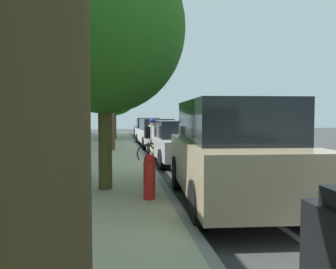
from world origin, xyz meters
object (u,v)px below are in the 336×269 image
(street_tree_mid_block, at_px, (111,64))
(pedestrian_on_phone, at_px, (104,126))
(parked_suv_tan_far, at_px, (231,151))
(cyclist_with_backpack, at_px, (152,135))
(parked_sedan_dark_blue_nearest, at_px, (147,128))
(street_tree_far_end, at_px, (104,28))
(street_tree_near_cyclist, at_px, (114,91))
(parked_sedan_silver_mid, at_px, (178,142))
(fire_hydrant, at_px, (149,176))
(bicycle_at_curb, at_px, (159,152))
(parked_sedan_white_second, at_px, (156,133))

(street_tree_mid_block, relative_size, pedestrian_on_phone, 2.75)
(parked_suv_tan_far, relative_size, pedestrian_on_phone, 2.77)
(cyclist_with_backpack, xyz_separation_m, street_tree_mid_block, (1.50, -2.78, 2.98))
(parked_sedan_dark_blue_nearest, height_order, street_tree_far_end, street_tree_far_end)
(parked_sedan_dark_blue_nearest, xyz_separation_m, street_tree_mid_block, (2.42, 9.97, 3.20))
(cyclist_with_backpack, xyz_separation_m, street_tree_far_end, (1.50, 5.44, 2.52))
(street_tree_near_cyclist, bearing_deg, parked_sedan_silver_mid, 101.98)
(fire_hydrant, bearing_deg, bicycle_at_curb, -98.44)
(cyclist_with_backpack, bearing_deg, parked_sedan_white_second, -97.87)
(street_tree_mid_block, bearing_deg, parked_sedan_white_second, -128.61)
(parked_suv_tan_far, bearing_deg, street_tree_far_end, -22.34)
(parked_suv_tan_far, height_order, cyclist_with_backpack, parked_suv_tan_far)
(parked_suv_tan_far, relative_size, street_tree_mid_block, 1.01)
(street_tree_far_end, distance_m, pedestrian_on_phone, 10.68)
(parked_sedan_dark_blue_nearest, height_order, parked_sedan_white_second, same)
(parked_sedan_white_second, bearing_deg, pedestrian_on_phone, 13.76)
(street_tree_far_end, bearing_deg, fire_hydrant, 128.84)
(parked_sedan_silver_mid, bearing_deg, bicycle_at_curb, -16.75)
(parked_sedan_silver_mid, xyz_separation_m, pedestrian_on_phone, (2.81, -5.62, 0.40))
(parked_sedan_silver_mid, relative_size, street_tree_far_end, 0.88)
(street_tree_far_end, distance_m, fire_hydrant, 3.19)
(parked_sedan_silver_mid, bearing_deg, parked_sedan_white_second, -88.96)
(parked_sedan_silver_mid, bearing_deg, street_tree_far_end, 63.46)
(street_tree_mid_block, xyz_separation_m, pedestrian_on_phone, (0.42, -2.19, -2.80))
(bicycle_at_curb, relative_size, street_tree_far_end, 0.33)
(street_tree_mid_block, xyz_separation_m, street_tree_far_end, (0.00, 8.22, -0.46))
(parked_suv_tan_far, height_order, street_tree_mid_block, street_tree_mid_block)
(parked_sedan_dark_blue_nearest, xyz_separation_m, cyclist_with_backpack, (0.92, 12.75, 0.22))
(parked_suv_tan_far, xyz_separation_m, street_tree_near_cyclist, (2.40, -17.05, 2.32))
(parked_sedan_dark_blue_nearest, relative_size, street_tree_mid_block, 0.92)
(street_tree_mid_block, distance_m, fire_hydrant, 9.88)
(parked_sedan_white_second, height_order, pedestrian_on_phone, pedestrian_on_phone)
(parked_suv_tan_far, distance_m, fire_hydrant, 1.63)
(street_tree_mid_block, height_order, street_tree_far_end, street_tree_far_end)
(cyclist_with_backpack, relative_size, street_tree_mid_block, 0.34)
(cyclist_with_backpack, bearing_deg, pedestrian_on_phone, -68.90)
(street_tree_mid_block, bearing_deg, fire_hydrant, 95.14)
(cyclist_with_backpack, bearing_deg, bicycle_at_curb, 116.88)
(parked_suv_tan_far, xyz_separation_m, street_tree_far_end, (2.40, -0.99, 2.46))
(bicycle_at_curb, distance_m, cyclist_with_backpack, 0.78)
(bicycle_at_curb, distance_m, street_tree_far_end, 6.13)
(parked_sedan_white_second, relative_size, street_tree_far_end, 0.88)
(parked_sedan_white_second, xyz_separation_m, street_tree_far_end, (2.28, 11.07, 2.74))
(cyclist_with_backpack, height_order, street_tree_near_cyclist, street_tree_near_cyclist)
(parked_sedan_dark_blue_nearest, bearing_deg, street_tree_mid_block, 76.38)
(parked_sedan_white_second, xyz_separation_m, parked_sedan_silver_mid, (-0.11, 6.28, 0.00))
(parked_sedan_white_second, distance_m, street_tree_near_cyclist, 6.07)
(cyclist_with_backpack, bearing_deg, street_tree_near_cyclist, -81.96)
(parked_sedan_silver_mid, xyz_separation_m, street_tree_near_cyclist, (2.39, -11.27, 2.59))
(parked_sedan_dark_blue_nearest, distance_m, cyclist_with_backpack, 12.78)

